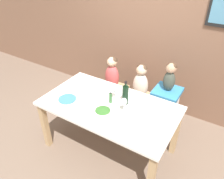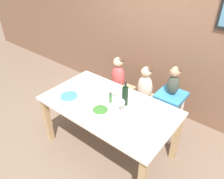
# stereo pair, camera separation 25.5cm
# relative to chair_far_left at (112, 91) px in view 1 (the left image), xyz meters

# --- Properties ---
(ground_plane) EXTENTS (14.00, 14.00, 0.00)m
(ground_plane) POSITION_rel_chair_far_left_xyz_m (0.40, -0.72, -0.38)
(ground_plane) COLOR #705B4C
(wall_back) EXTENTS (10.00, 0.09, 2.70)m
(wall_back) POSITION_rel_chair_far_left_xyz_m (0.41, 0.58, 0.97)
(wall_back) COLOR brown
(wall_back) RESTS_ON ground_plane
(dining_table) EXTENTS (1.62, 0.90, 0.74)m
(dining_table) POSITION_rel_chair_far_left_xyz_m (0.40, -0.72, 0.26)
(dining_table) COLOR white
(dining_table) RESTS_ON ground_plane
(chair_far_left) EXTENTS (0.41, 0.43, 0.44)m
(chair_far_left) POSITION_rel_chair_far_left_xyz_m (0.00, 0.00, 0.00)
(chair_far_left) COLOR silver
(chair_far_left) RESTS_ON ground_plane
(chair_far_center) EXTENTS (0.41, 0.43, 0.44)m
(chair_far_center) POSITION_rel_chair_far_left_xyz_m (0.48, 0.00, 0.00)
(chair_far_center) COLOR silver
(chair_far_center) RESTS_ON ground_plane
(chair_right_highchair) EXTENTS (0.35, 0.37, 0.71)m
(chair_right_highchair) POSITION_rel_chair_far_left_xyz_m (0.88, -0.00, 0.18)
(chair_right_highchair) COLOR silver
(chair_right_highchair) RESTS_ON ground_plane
(person_child_left) EXTENTS (0.22, 0.17, 0.53)m
(person_child_left) POSITION_rel_chair_far_left_xyz_m (0.00, 0.00, 0.34)
(person_child_left) COLOR #C64C4C
(person_child_left) RESTS_ON chair_far_left
(person_child_center) EXTENTS (0.22, 0.17, 0.53)m
(person_child_center) POSITION_rel_chair_far_left_xyz_m (0.48, 0.00, 0.34)
(person_child_center) COLOR beige
(person_child_center) RESTS_ON chair_far_center
(person_baby_right) EXTENTS (0.16, 0.14, 0.40)m
(person_baby_right) POSITION_rel_chair_far_left_xyz_m (0.88, 0.00, 0.56)
(person_baby_right) COLOR #3D4238
(person_baby_right) RESTS_ON chair_right_highchair
(wine_bottle) EXTENTS (0.07, 0.07, 0.31)m
(wine_bottle) POSITION_rel_chair_far_left_xyz_m (0.55, -0.59, 0.48)
(wine_bottle) COLOR black
(wine_bottle) RESTS_ON dining_table
(paper_towel_roll) EXTENTS (0.10, 0.10, 0.23)m
(paper_towel_roll) POSITION_rel_chair_far_left_xyz_m (0.20, -0.83, 0.47)
(paper_towel_roll) COLOR white
(paper_towel_roll) RESTS_ON dining_table
(wine_glass_near) EXTENTS (0.07, 0.07, 0.18)m
(wine_glass_near) POSITION_rel_chair_far_left_xyz_m (0.61, -0.74, 0.49)
(wine_glass_near) COLOR white
(wine_glass_near) RESTS_ON dining_table
(wine_glass_far) EXTENTS (0.07, 0.07, 0.18)m
(wine_glass_far) POSITION_rel_chair_far_left_xyz_m (0.39, -0.58, 0.49)
(wine_glass_far) COLOR white
(wine_glass_far) RESTS_ON dining_table
(salad_bowl_large) EXTENTS (0.20, 0.20, 0.08)m
(salad_bowl_large) POSITION_rel_chair_far_left_xyz_m (0.44, -0.91, 0.40)
(salad_bowl_large) COLOR silver
(salad_bowl_large) RESTS_ON dining_table
(dinner_plate_front_left) EXTENTS (0.22, 0.22, 0.01)m
(dinner_plate_front_left) POSITION_rel_chair_far_left_xyz_m (-0.09, -0.90, 0.36)
(dinner_plate_front_left) COLOR teal
(dinner_plate_front_left) RESTS_ON dining_table
(dinner_plate_back_left) EXTENTS (0.22, 0.22, 0.01)m
(dinner_plate_back_left) POSITION_rel_chair_far_left_xyz_m (-0.01, -0.50, 0.36)
(dinner_plate_back_left) COLOR silver
(dinner_plate_back_left) RESTS_ON dining_table
(condiment_bottle_hot_sauce) EXTENTS (0.04, 0.04, 0.15)m
(condiment_bottle_hot_sauce) POSITION_rel_chair_far_left_xyz_m (0.40, -0.67, 0.43)
(condiment_bottle_hot_sauce) COLOR #336633
(condiment_bottle_hot_sauce) RESTS_ON dining_table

